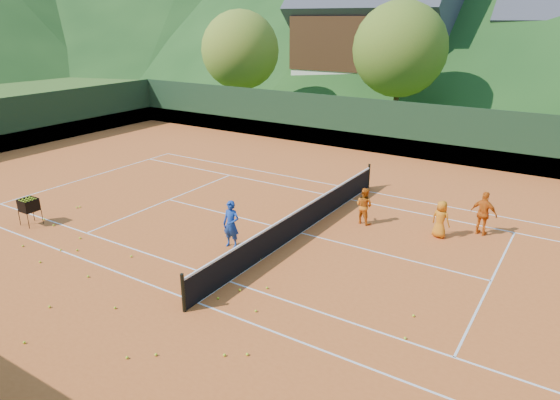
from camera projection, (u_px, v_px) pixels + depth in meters
The scene contains 39 objects.
ground at pixel (301, 233), 17.70m from camera, with size 400.00×400.00×0.00m, color #2F4E18.
clay_court at pixel (301, 233), 17.70m from camera, with size 40.00×24.00×0.02m, color #C2551F.
coach at pixel (231, 224), 16.37m from camera, with size 0.58×0.38×1.60m, color navy.
student_a at pixel (364, 206), 18.33m from camera, with size 0.67×0.52×1.37m, color orange.
student_b at pixel (484, 214), 17.31m from camera, with size 0.92×0.38×1.58m, color #D86113.
student_c at pixel (441, 219), 17.15m from camera, with size 0.65×0.42×1.33m, color orange.
tennis_ball_0 at pixel (49, 307), 13.10m from camera, with size 0.07×0.07×0.07m, color #B7DF25.
tennis_ball_1 at pixel (185, 286), 14.14m from camera, with size 0.07×0.07×0.07m, color #B7DF25.
tennis_ball_2 at pixel (260, 259), 15.70m from camera, with size 0.07×0.07×0.07m, color #B7DF25.
tennis_ball_3 at pixel (247, 354), 11.25m from camera, with size 0.07×0.07×0.07m, color #B7DF25.
tennis_ball_4 at pixel (131, 256), 15.88m from camera, with size 0.07×0.07×0.07m, color #B7DF25.
tennis_ball_6 at pixel (24, 343), 11.66m from camera, with size 0.07×0.07×0.07m, color #B7DF25.
tennis_ball_8 at pixel (267, 288), 14.02m from camera, with size 0.07×0.07×0.07m, color #B7DF25.
tennis_ball_9 at pixel (115, 308), 13.06m from camera, with size 0.07×0.07×0.07m, color #B7DF25.
tennis_ball_10 at pixel (23, 246), 16.61m from camera, with size 0.07×0.07×0.07m, color #B7DF25.
tennis_ball_11 at pixel (218, 298), 13.50m from camera, with size 0.07×0.07×0.07m, color #B7DF25.
tennis_ball_12 at pixel (61, 250), 16.32m from camera, with size 0.07×0.07×0.07m, color #B7DF25.
tennis_ball_13 at pixel (256, 311), 12.92m from camera, with size 0.07×0.07×0.07m, color #B7DF25.
tennis_ball_14 at pixel (77, 207), 19.97m from camera, with size 0.07×0.07×0.07m, color #B7DF25.
tennis_ball_15 at pixel (156, 355), 11.24m from camera, with size 0.07×0.07×0.07m, color #B7DF25.
tennis_ball_16 at pixel (224, 355), 11.22m from camera, with size 0.07×0.07×0.07m, color #B7DF25.
tennis_ball_17 at pixel (54, 225), 18.26m from camera, with size 0.07×0.07×0.07m, color #B7DF25.
tennis_ball_18 at pixel (127, 358), 11.14m from camera, with size 0.07×0.07×0.07m, color #B7DF25.
tennis_ball_19 at pixel (88, 276), 14.64m from camera, with size 0.07×0.07×0.07m, color #B7DF25.
tennis_ball_21 at pixel (44, 219), 18.80m from camera, with size 0.07×0.07×0.07m, color #B7DF25.
tennis_ball_22 at pixel (77, 250), 16.30m from camera, with size 0.07×0.07×0.07m, color #B7DF25.
tennis_ball_23 at pixel (80, 207), 20.05m from camera, with size 0.07×0.07×0.07m, color #B7DF25.
tennis_ball_25 at pixel (40, 262), 15.52m from camera, with size 0.07×0.07×0.07m, color #B7DF25.
tennis_ball_26 at pixel (80, 238), 17.20m from camera, with size 0.07×0.07×0.07m, color #B7DF25.
tennis_ball_27 at pixel (413, 316), 12.71m from camera, with size 0.07×0.07×0.07m, color #B7DF25.
tennis_ball_28 at pixel (240, 290), 13.91m from camera, with size 0.07×0.07×0.07m, color #B7DF25.
tennis_ball_29 at pixel (405, 338), 11.82m from camera, with size 0.07×0.07×0.07m, color #B7DF25.
court_lines at pixel (301, 233), 17.69m from camera, with size 23.83×11.03×0.00m.
tennis_net at pixel (301, 220), 17.52m from camera, with size 0.10×12.07×1.10m.
perimeter_fence at pixel (301, 200), 17.26m from camera, with size 40.40×24.24×3.00m.
ball_hopper at pixel (29, 206), 18.17m from camera, with size 0.57×0.57×1.00m.
chalet_left at pixel (375, 37), 44.56m from camera, with size 13.80×9.93×12.92m.
tree_a at pixel (240, 50), 38.37m from camera, with size 6.00×6.00×7.88m.
tree_b at pixel (400, 49), 33.77m from camera, with size 6.40×6.40×8.40m.
Camera 1 is at (8.11, -14.06, 7.19)m, focal length 32.00 mm.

